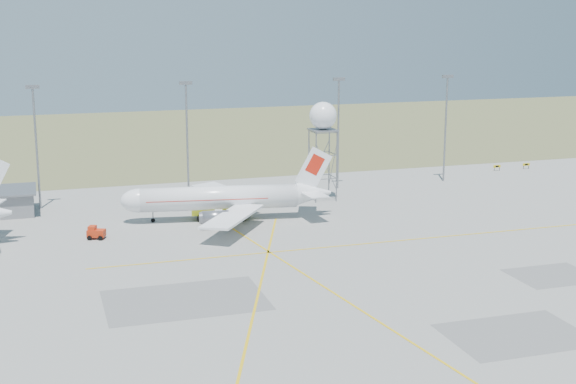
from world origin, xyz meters
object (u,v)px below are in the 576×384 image
object	(u,v)px
radar_tower	(323,145)
fire_truck	(223,208)
baggage_tug	(96,234)
airliner_main	(223,198)

from	to	relation	value
radar_tower	fire_truck	bearing A→B (deg)	-157.44
fire_truck	baggage_tug	distance (m)	20.92
radar_tower	fire_truck	world-z (taller)	radar_tower
airliner_main	fire_truck	xyz separation A→B (m)	(0.18, 0.41, -1.68)
radar_tower	baggage_tug	xyz separation A→B (m)	(-39.64, -13.76, -8.87)
radar_tower	baggage_tug	bearing A→B (deg)	-160.86
airliner_main	baggage_tug	xyz separation A→B (m)	(-19.94, -5.23, -2.75)
airliner_main	radar_tower	world-z (taller)	radar_tower
baggage_tug	airliner_main	bearing A→B (deg)	35.11
airliner_main	radar_tower	distance (m)	22.32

